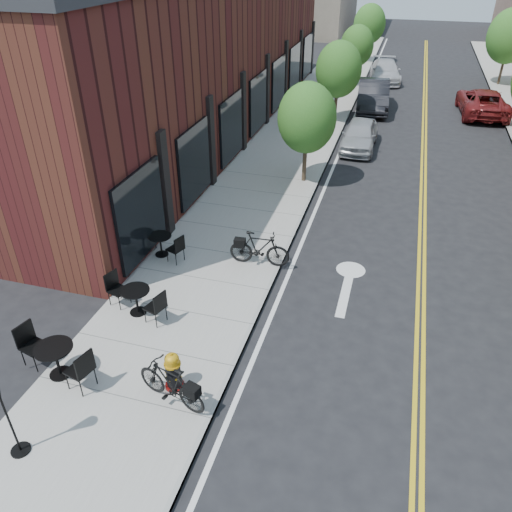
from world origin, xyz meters
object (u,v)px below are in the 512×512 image
(bicycle_left, at_px, (171,384))
(parked_car_b, at_px, (373,95))
(parked_car_a, at_px, (360,135))
(bistro_set_b, at_px, (136,298))
(bistro_set_a, at_px, (56,357))
(fire_hydrant, at_px, (173,371))
(parked_car_far, at_px, (483,102))
(bistro_set_c, at_px, (161,242))
(bicycle_right, at_px, (259,249))
(parked_car_c, at_px, (385,71))

(bicycle_left, height_order, parked_car_b, parked_car_b)
(parked_car_a, bearing_deg, bistro_set_b, -105.98)
(bistro_set_a, relative_size, parked_car_b, 0.40)
(fire_hydrant, relative_size, parked_car_b, 0.19)
(bicycle_left, xyz_separation_m, bistro_set_b, (-2.07, 2.44, -0.04))
(bicycle_left, xyz_separation_m, parked_car_far, (7.83, 23.57, 0.07))
(fire_hydrant, relative_size, bistro_set_b, 0.53)
(bistro_set_a, bearing_deg, bistro_set_b, 89.60)
(bistro_set_c, xyz_separation_m, parked_car_far, (10.52, 18.42, 0.14))
(fire_hydrant, distance_m, bicycle_left, 0.42)
(bicycle_right, distance_m, bistro_set_b, 3.85)
(bicycle_left, bearing_deg, parked_car_c, -168.40)
(bistro_set_a, bearing_deg, fire_hydrant, 22.55)
(bistro_set_c, relative_size, parked_car_c, 0.36)
(bicycle_left, distance_m, bistro_set_a, 2.69)
(bicycle_left, height_order, parked_car_far, parked_car_far)
(bistro_set_c, height_order, parked_car_b, parked_car_b)
(bistro_set_a, height_order, parked_car_c, parked_car_c)
(fire_hydrant, bearing_deg, parked_car_c, 86.83)
(bicycle_right, distance_m, bistro_set_c, 3.00)
(bistro_set_a, distance_m, parked_car_far, 25.80)
(fire_hydrant, distance_m, bistro_set_a, 2.59)
(parked_car_b, bearing_deg, bicycle_left, -99.54)
(bistro_set_b, xyz_separation_m, parked_car_far, (9.89, 21.13, 0.11))
(bicycle_left, bearing_deg, parked_car_b, -169.15)
(bistro_set_b, height_order, parked_car_far, parked_car_far)
(fire_hydrant, relative_size, parked_car_far, 0.19)
(bistro_set_a, bearing_deg, bicycle_right, 75.32)
(fire_hydrant, relative_size, bistro_set_a, 0.48)
(parked_car_a, xyz_separation_m, parked_car_b, (0.01, 6.55, 0.16))
(parked_car_b, bearing_deg, parked_car_c, 83.67)
(bicycle_right, bearing_deg, parked_car_b, -9.68)
(fire_hydrant, bearing_deg, parked_car_a, 83.83)
(bistro_set_b, distance_m, parked_car_a, 14.48)
(fire_hydrant, bearing_deg, bistro_set_b, 134.73)
(bistro_set_a, distance_m, bistro_set_c, 5.14)
(parked_car_b, xyz_separation_m, parked_car_c, (0.21, 7.04, -0.13))
(parked_car_a, bearing_deg, parked_car_c, 89.25)
(bistro_set_b, bearing_deg, bicycle_right, 69.23)
(bistro_set_a, distance_m, bistro_set_b, 2.51)
(fire_hydrant, xyz_separation_m, bicycle_left, (0.13, -0.39, 0.06))
(parked_car_b, bearing_deg, fire_hydrant, -99.95)
(bicycle_left, height_order, bicycle_right, bicycle_right)
(bicycle_left, distance_m, bistro_set_c, 5.80)
(bistro_set_b, xyz_separation_m, parked_car_a, (4.03, 13.90, 0.06))
(bicycle_left, distance_m, parked_car_a, 16.46)
(bicycle_left, distance_m, parked_car_far, 24.83)
(parked_car_far, bearing_deg, fire_hydrant, 67.39)
(parked_car_c, xyz_separation_m, parked_car_far, (5.64, -6.36, 0.03))
(bicycle_right, height_order, bistro_set_b, bicycle_right)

